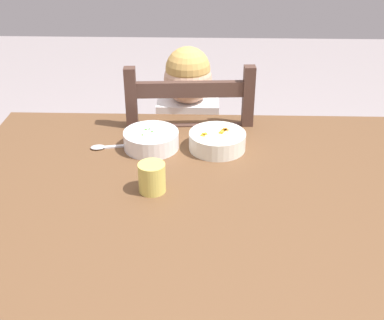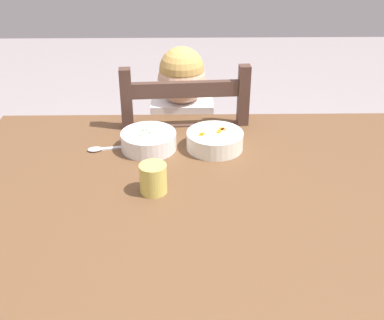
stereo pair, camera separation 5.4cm
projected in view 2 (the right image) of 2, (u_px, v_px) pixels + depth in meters
name	position (u px, v px, depth m)	size (l,w,h in m)	color
dining_table	(203.00, 218.00, 1.40)	(1.36, 0.96, 0.73)	brown
dining_chair	(184.00, 176.00, 1.95)	(0.45, 0.45, 0.93)	#4A3128
child_figure	(182.00, 136.00, 1.86)	(0.32, 0.31, 0.95)	white
bowl_of_peas	(149.00, 140.00, 1.54)	(0.17, 0.17, 0.06)	white
bowl_of_carrots	(215.00, 140.00, 1.54)	(0.17, 0.17, 0.05)	white
spoon	(102.00, 149.00, 1.54)	(0.14, 0.05, 0.01)	silver
drinking_cup	(153.00, 179.00, 1.32)	(0.07, 0.07, 0.08)	#D9CA5E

